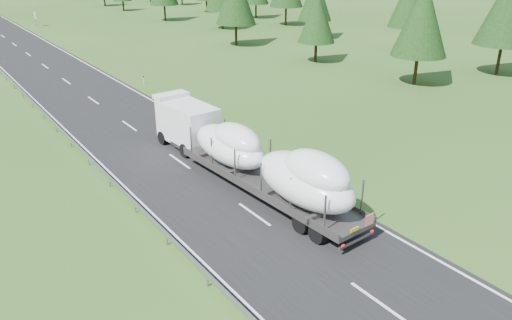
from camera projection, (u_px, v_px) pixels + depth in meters
ground at (254, 215)px, 27.62m from camera, size 400.00×400.00×0.00m
highway_sign at (35, 16)px, 90.77m from camera, size 0.08×0.90×2.60m
boat_truck at (250, 153)px, 29.99m from camera, size 3.58×19.59×4.13m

